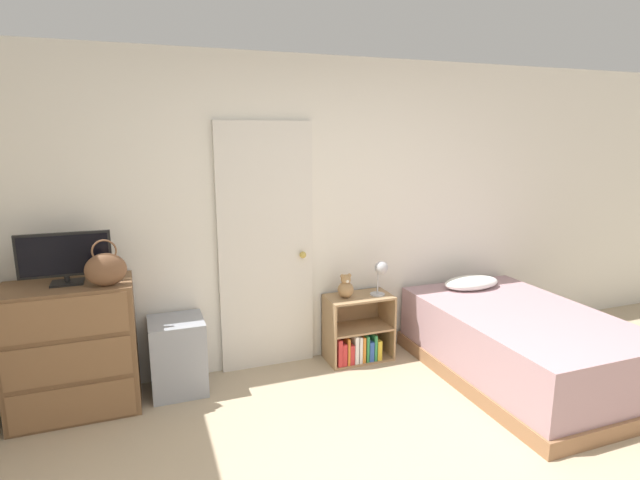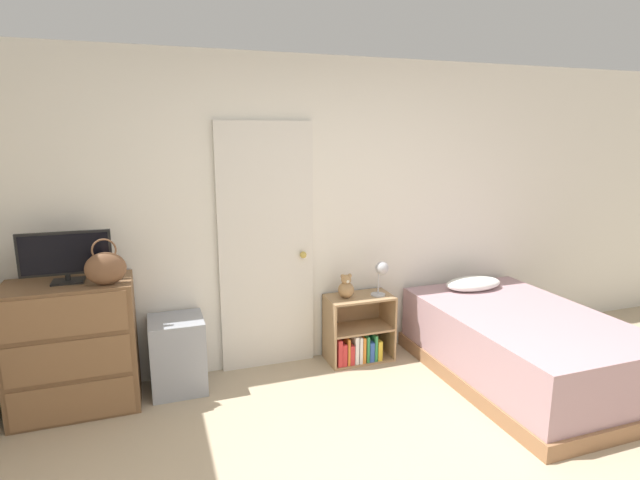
# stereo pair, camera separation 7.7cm
# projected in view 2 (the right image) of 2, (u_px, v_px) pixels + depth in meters

# --- Properties ---
(wall_back) EXTENTS (10.00, 0.06, 2.55)m
(wall_back) POSITION_uv_depth(u_px,v_px,m) (304.00, 214.00, 4.17)
(wall_back) COLOR white
(wall_back) RESTS_ON ground_plane
(door_closed) EXTENTS (0.79, 0.09, 2.04)m
(door_closed) POSITION_uv_depth(u_px,v_px,m) (267.00, 248.00, 4.07)
(door_closed) COLOR silver
(door_closed) RESTS_ON ground_plane
(dresser) EXTENTS (0.84, 0.47, 0.94)m
(dresser) POSITION_uv_depth(u_px,v_px,m) (73.00, 347.00, 3.50)
(dresser) COLOR brown
(dresser) RESTS_ON ground_plane
(tv) EXTENTS (0.59, 0.16, 0.36)m
(tv) POSITION_uv_depth(u_px,v_px,m) (66.00, 256.00, 3.39)
(tv) COLOR black
(tv) RESTS_ON dresser
(handbag) EXTENTS (0.27, 0.13, 0.32)m
(handbag) POSITION_uv_depth(u_px,v_px,m) (106.00, 268.00, 3.35)
(handbag) COLOR brown
(handbag) RESTS_ON dresser
(storage_bin) EXTENTS (0.40, 0.39, 0.57)m
(storage_bin) POSITION_uv_depth(u_px,v_px,m) (178.00, 354.00, 3.80)
(storage_bin) COLOR #999EA8
(storage_bin) RESTS_ON ground_plane
(bookshelf) EXTENTS (0.57, 0.32, 0.58)m
(bookshelf) POSITION_uv_depth(u_px,v_px,m) (357.00, 336.00, 4.33)
(bookshelf) COLOR tan
(bookshelf) RESTS_ON ground_plane
(teddy_bear) EXTENTS (0.14, 0.14, 0.21)m
(teddy_bear) POSITION_uv_depth(u_px,v_px,m) (346.00, 288.00, 4.21)
(teddy_bear) COLOR tan
(teddy_bear) RESTS_ON bookshelf
(desk_lamp) EXTENTS (0.14, 0.14, 0.30)m
(desk_lamp) POSITION_uv_depth(u_px,v_px,m) (381.00, 271.00, 4.23)
(desk_lamp) COLOR #B2B2B7
(desk_lamp) RESTS_ON bookshelf
(bed) EXTENTS (1.20, 1.86, 0.67)m
(bed) POSITION_uv_depth(u_px,v_px,m) (521.00, 346.00, 3.97)
(bed) COLOR #996B47
(bed) RESTS_ON ground_plane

